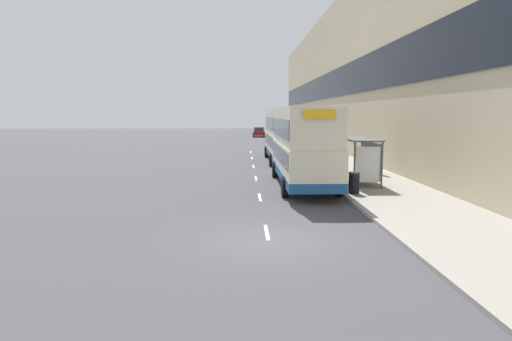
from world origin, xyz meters
TOP-DOWN VIEW (x-y plane):
  - ground_plane at (0.00, 0.00)m, footprint 220.00×220.00m
  - pavement at (6.50, 38.50)m, footprint 5.00×93.00m
  - terrace_facade at (10.49, 38.50)m, footprint 3.10×93.00m
  - lane_mark_0 at (0.00, 1.06)m, footprint 0.12×2.00m
  - lane_mark_1 at (0.00, 7.52)m, footprint 0.12×2.00m
  - lane_mark_2 at (0.00, 13.97)m, footprint 0.12×2.00m
  - lane_mark_3 at (0.00, 20.43)m, footprint 0.12×2.00m
  - lane_mark_4 at (0.00, 26.88)m, footprint 0.12×2.00m
  - lane_mark_5 at (0.00, 33.34)m, footprint 0.12×2.00m
  - bus_shelter at (5.77, 10.70)m, footprint 1.60×4.20m
  - double_decker_bus_near at (2.47, 10.88)m, footprint 2.85×10.80m
  - double_decker_bus_ahead at (2.62, 23.94)m, footprint 2.85×11.41m
  - car_0 at (1.93, 64.84)m, footprint 2.03×4.34m
  - pedestrian_at_shelter at (6.90, 13.90)m, footprint 0.34×0.34m
  - pedestrian_1 at (7.87, 14.53)m, footprint 0.34×0.34m
  - pedestrian_2 at (4.69, 14.89)m, footprint 0.36×0.36m
  - litter_bin at (4.55, 7.67)m, footprint 0.55×0.55m

SIDE VIEW (x-z plane):
  - ground_plane at x=0.00m, z-range 0.00..0.00m
  - lane_mark_0 at x=0.00m, z-range 0.00..0.01m
  - lane_mark_1 at x=0.00m, z-range 0.00..0.01m
  - lane_mark_2 at x=0.00m, z-range 0.00..0.01m
  - lane_mark_3 at x=0.00m, z-range 0.00..0.01m
  - lane_mark_4 at x=0.00m, z-range 0.00..0.01m
  - lane_mark_5 at x=0.00m, z-range 0.00..0.01m
  - pavement at x=6.50m, z-range 0.00..0.14m
  - litter_bin at x=4.55m, z-range 0.14..1.19m
  - car_0 at x=1.93m, z-range 0.00..1.66m
  - pedestrian_1 at x=7.87m, z-range 0.16..1.88m
  - pedestrian_at_shelter at x=6.90m, z-range 0.16..1.89m
  - pedestrian_2 at x=4.69m, z-range 0.16..1.97m
  - bus_shelter at x=5.77m, z-range 0.64..3.12m
  - double_decker_bus_near at x=2.47m, z-range 0.13..4.43m
  - double_decker_bus_ahead at x=2.62m, z-range 0.14..4.44m
  - terrace_facade at x=10.49m, z-range -0.01..15.91m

